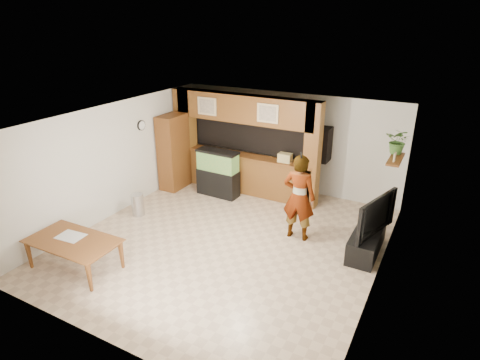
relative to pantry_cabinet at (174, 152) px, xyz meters
The scene contains 20 objects.
floor 3.42m from the pantry_cabinet, 34.42° to the right, with size 6.50×6.50×0.00m, color tan.
ceiling 3.64m from the pantry_cabinet, 34.42° to the right, with size 6.50×6.50×0.00m, color white.
wall_back 3.06m from the pantry_cabinet, 27.41° to the left, with size 6.00×6.00×0.00m, color beige.
wall_left 1.90m from the pantry_cabinet, 99.21° to the right, with size 6.50×6.50×0.00m, color beige.
wall_right 6.00m from the pantry_cabinet, 17.98° to the right, with size 6.50×6.50×0.00m, color beige.
partition 1.94m from the pantry_cabinet, 24.18° to the left, with size 4.20×0.99×2.60m.
wall_clock 1.26m from the pantry_cabinet, 107.35° to the right, with size 0.05×0.25×0.25m.
wall_shelf 5.59m from the pantry_cabinet, ahead, with size 0.25×0.90×0.04m, color brown.
pantry_cabinet is the anchor object (origin of this frame).
trash_can 1.96m from the pantry_cabinet, 82.01° to the right, with size 0.29×0.29×0.53m, color #B2B2B7.
aquarium 1.39m from the pantry_cabinet, ahead, with size 1.10×0.41×1.22m.
tv_stand 5.48m from the pantry_cabinet, ahead, with size 0.51×1.39×0.46m, color black.
television 5.42m from the pantry_cabinet, ahead, with size 1.36×0.18×0.78m, color black.
photo_frame 5.61m from the pantry_cabinet, ahead, with size 0.03×0.13×0.18m, color tan.
potted_plant 5.62m from the pantry_cabinet, ahead, with size 0.49×0.42×0.54m, color #396428.
person 4.05m from the pantry_cabinet, 14.03° to the right, with size 0.68×0.44×1.86m, color #907C4F.
microphone 4.24m from the pantry_cabinet, 16.01° to the right, with size 0.03×0.03×0.15m, color black.
dining_table 4.16m from the pantry_cabinet, 79.98° to the right, with size 1.70×0.95×0.60m, color brown.
newspaper_a 3.99m from the pantry_cabinet, 81.65° to the right, with size 0.49×0.36×0.01m, color silver.
counter_box 3.02m from the pantry_cabinet, 11.46° to the left, with size 0.33×0.22×0.22m, color #A08D57.
Camera 1 is at (3.71, -6.28, 4.38)m, focal length 30.00 mm.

